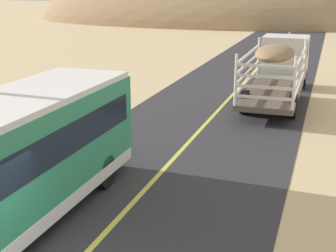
% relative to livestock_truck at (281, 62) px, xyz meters
% --- Properties ---
extents(livestock_truck, '(2.53, 9.70, 3.02)m').
position_rel_livestock_truck_xyz_m(livestock_truck, '(0.00, 0.00, 0.00)').
color(livestock_truck, silver).
rests_on(livestock_truck, road_surface).
extents(distant_hill, '(55.99, 25.75, 14.70)m').
position_rel_livestock_truck_xyz_m(distant_hill, '(-15.15, 45.17, -1.79)').
color(distant_hill, '#997C5A').
rests_on(distant_hill, ground).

